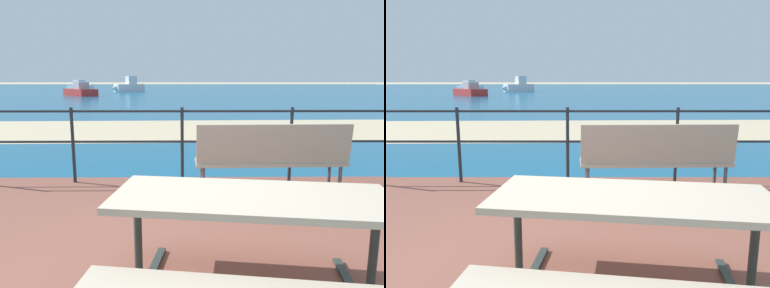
# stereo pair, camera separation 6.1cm
# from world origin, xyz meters

# --- Properties ---
(ground_plane) EXTENTS (240.00, 240.00, 0.00)m
(ground_plane) POSITION_xyz_m (0.00, 0.00, 0.00)
(ground_plane) COLOR beige
(patio_paving) EXTENTS (6.40, 5.20, 0.06)m
(patio_paving) POSITION_xyz_m (0.00, 0.00, 0.03)
(patio_paving) COLOR brown
(patio_paving) RESTS_ON ground
(sea_water) EXTENTS (90.00, 90.00, 0.01)m
(sea_water) POSITION_xyz_m (0.00, 40.00, 0.01)
(sea_water) COLOR #145B84
(sea_water) RESTS_ON ground
(beach_strip) EXTENTS (54.11, 6.00, 0.01)m
(beach_strip) POSITION_xyz_m (0.00, 7.87, 0.01)
(beach_strip) COLOR beige
(beach_strip) RESTS_ON ground
(picnic_table) EXTENTS (1.80, 1.59, 0.74)m
(picnic_table) POSITION_xyz_m (0.45, -0.44, 0.63)
(picnic_table) COLOR #BCAD93
(picnic_table) RESTS_ON patio_paving
(park_bench) EXTENTS (1.74, 0.46, 0.92)m
(park_bench) POSITION_xyz_m (1.03, 1.57, 0.61)
(park_bench) COLOR tan
(park_bench) RESTS_ON patio_paving
(railing_fence) EXTENTS (5.94, 0.04, 1.03)m
(railing_fence) POSITION_xyz_m (0.00, 2.36, 0.71)
(railing_fence) COLOR #1E2328
(railing_fence) RESTS_ON patio_paving
(boat_near) EXTENTS (2.89, 3.45, 1.22)m
(boat_near) POSITION_xyz_m (-13.32, 43.27, 0.42)
(boat_near) COLOR silver
(boat_near) RESTS_ON sea_water
(boat_mid) EXTENTS (3.48, 2.94, 1.66)m
(boat_mid) POSITION_xyz_m (-6.35, 37.14, 0.56)
(boat_mid) COLOR silver
(boat_mid) RESTS_ON sea_water
(boat_far) EXTENTS (3.43, 3.63, 1.12)m
(boat_far) POSITION_xyz_m (-8.99, 28.22, 0.37)
(boat_far) COLOR red
(boat_far) RESTS_ON sea_water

